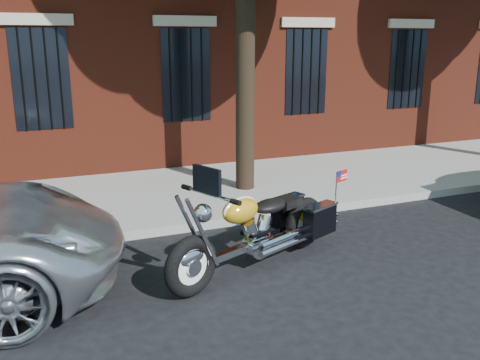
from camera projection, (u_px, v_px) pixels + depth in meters
name	position (u px, v px, depth m)	size (l,w,h in m)	color
ground	(290.00, 251.00, 7.78)	(120.00, 120.00, 0.00)	black
curb	(253.00, 217.00, 9.00)	(40.00, 0.16, 0.15)	gray
sidewalk	(215.00, 189.00, 10.68)	(40.00, 3.60, 0.15)	gray
motorcycle	(262.00, 230.00, 7.14)	(2.99, 1.59, 1.55)	black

